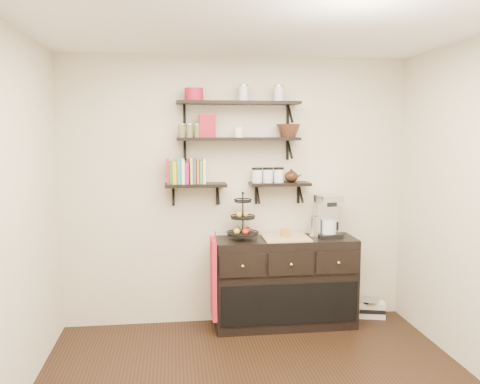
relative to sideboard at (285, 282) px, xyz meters
name	(u,v)px	position (x,y,z in m)	size (l,w,h in m)	color
ceiling	(270,17)	(-0.46, -1.51, 2.25)	(3.50, 3.50, 0.02)	white
back_wall	(237,191)	(-0.46, 0.24, 0.90)	(3.50, 0.02, 2.70)	beige
shelf_top	(238,103)	(-0.46, 0.10, 1.78)	(1.20, 0.27, 0.23)	black
shelf_mid	(238,139)	(-0.46, 0.10, 1.43)	(1.20, 0.27, 0.23)	black
shelf_low_left	(196,186)	(-0.88, 0.12, 0.98)	(0.60, 0.25, 0.23)	black
shelf_low_right	(280,184)	(-0.04, 0.12, 0.98)	(0.60, 0.25, 0.23)	black
cookbooks	(189,172)	(-0.95, 0.12, 1.11)	(0.40, 0.15, 0.26)	#AA192D
glass_canisters	(268,176)	(-0.16, 0.12, 1.06)	(0.32, 0.10, 0.13)	silver
sideboard	(285,282)	(0.00, 0.00, 0.00)	(1.40, 0.50, 0.92)	black
fruit_stand	(243,224)	(-0.43, 0.00, 0.60)	(0.31, 0.31, 0.45)	black
candle	(285,233)	(-0.01, 0.00, 0.50)	(0.08, 0.08, 0.08)	#A56A26
coffee_maker	(328,217)	(0.44, 0.03, 0.65)	(0.27, 0.26, 0.42)	black
thermal_carafe	(315,227)	(0.29, -0.02, 0.56)	(0.11, 0.11, 0.22)	silver
apron	(214,278)	(-0.73, -0.10, 0.10)	(0.04, 0.33, 0.77)	#B31328
radio	(370,309)	(0.94, 0.11, -0.36)	(0.34, 0.25, 0.19)	silver
recipe_box	(207,126)	(-0.77, 0.10, 1.56)	(0.16, 0.06, 0.22)	maroon
walnut_bowl	(288,131)	(0.04, 0.10, 1.51)	(0.24, 0.24, 0.13)	black
ramekins	(239,132)	(-0.46, 0.10, 1.50)	(0.09, 0.09, 0.10)	white
teapot	(291,175)	(0.08, 0.12, 1.07)	(0.18, 0.14, 0.14)	black
red_pot	(194,94)	(-0.89, 0.10, 1.86)	(0.18, 0.18, 0.12)	maroon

